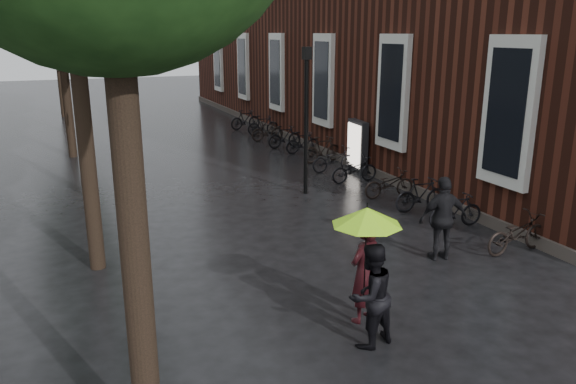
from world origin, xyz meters
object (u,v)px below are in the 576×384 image
pedestrian_walking (443,219)px  lamp_post (306,107)px  person_burgundy (364,272)px  person_black (370,295)px  ad_lightbox (357,146)px  parked_bicycles (331,156)px

pedestrian_walking → lamp_post: size_ratio=0.42×
person_burgundy → person_black: 0.80m
person_burgundy → ad_lightbox: size_ratio=0.98×
person_burgundy → person_black: person_burgundy is taller
person_burgundy → parked_bicycles: 11.28m
ad_lightbox → pedestrian_walking: bearing=-101.6°
pedestrian_walking → ad_lightbox: 8.15m
person_burgundy → lamp_post: size_ratio=0.41×
lamp_post → ad_lightbox: bearing=33.2°
person_burgundy → parked_bicycles: person_burgundy is taller
pedestrian_walking → parked_bicycles: size_ratio=0.10×
person_black → parked_bicycles: size_ratio=0.09×
pedestrian_walking → ad_lightbox: pedestrian_walking is taller
pedestrian_walking → ad_lightbox: bearing=-96.6°
person_burgundy → lamp_post: bearing=-129.9°
person_black → lamp_post: lamp_post is taller
parked_bicycles → lamp_post: (-2.22, -2.63, 2.23)m
lamp_post → parked_bicycles: bearing=49.8°
person_black → ad_lightbox: (5.60, 10.28, 0.07)m
person_black → parked_bicycles: (4.94, 11.02, -0.40)m
parked_bicycles → ad_lightbox: ad_lightbox is taller
person_black → lamp_post: (2.72, 8.39, 1.83)m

